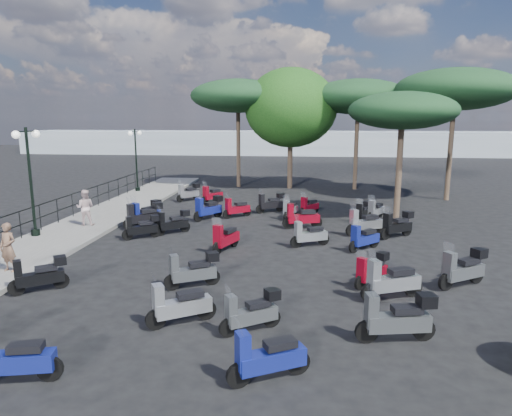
# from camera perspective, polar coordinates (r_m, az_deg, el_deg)

# --- Properties ---
(ground) EXTENTS (120.00, 120.00, 0.00)m
(ground) POSITION_cam_1_polar(r_m,az_deg,el_deg) (17.92, -4.64, -4.44)
(ground) COLOR black
(ground) RESTS_ON ground
(sidewalk) EXTENTS (3.00, 30.00, 0.15)m
(sidewalk) POSITION_cam_1_polar(r_m,az_deg,el_deg) (22.72, -19.51, -1.50)
(sidewalk) COLOR #5F5E5B
(sidewalk) RESTS_ON ground
(railing) EXTENTS (0.04, 26.04, 1.10)m
(railing) POSITION_cam_1_polar(r_m,az_deg,el_deg) (22.98, -22.78, 0.50)
(railing) COLOR black
(railing) RESTS_ON sidewalk
(lamp_post_1) EXTENTS (0.52, 1.25, 4.32)m
(lamp_post_1) POSITION_cam_1_polar(r_m,az_deg,el_deg) (20.10, -26.40, 3.73)
(lamp_post_1) COLOR black
(lamp_post_1) RESTS_ON sidewalk
(lamp_post_2) EXTENTS (0.56, 1.12, 3.96)m
(lamp_post_2) POSITION_cam_1_polar(r_m,az_deg,el_deg) (30.44, -14.77, 6.31)
(lamp_post_2) COLOR black
(lamp_post_2) RESTS_ON sidewalk
(woman) EXTENTS (0.61, 0.46, 1.53)m
(woman) POSITION_cam_1_polar(r_m,az_deg,el_deg) (16.00, -28.59, -4.33)
(woman) COLOR brown
(woman) RESTS_ON sidewalk
(pedestrian_far) EXTENTS (0.86, 0.72, 1.59)m
(pedestrian_far) POSITION_cam_1_polar(r_m,az_deg,el_deg) (21.42, -20.57, 0.06)
(pedestrian_far) COLOR #C4A8A8
(pedestrian_far) RESTS_ON sidewalk
(scooter_1) EXTENTS (1.38, 1.06, 1.27)m
(scooter_1) POSITION_cam_1_polar(r_m,az_deg,el_deg) (14.30, -25.48, -7.63)
(scooter_1) COLOR black
(scooter_1) RESTS_ON ground
(scooter_2) EXTENTS (1.38, 0.96, 1.23)m
(scooter_2) POSITION_cam_1_polar(r_m,az_deg,el_deg) (19.00, -14.11, -2.40)
(scooter_2) COLOR black
(scooter_2) RESTS_ON ground
(scooter_3) EXTENTS (1.54, 1.28, 1.46)m
(scooter_3) POSITION_cam_1_polar(r_m,az_deg,el_deg) (20.79, -13.83, -0.98)
(scooter_3) COLOR black
(scooter_3) RESTS_ON ground
(scooter_4) EXTENTS (1.06, 1.68, 1.46)m
(scooter_4) POSITION_cam_1_polar(r_m,az_deg,el_deg) (21.20, -13.62, -0.73)
(scooter_4) COLOR black
(scooter_4) RESTS_ON ground
(scooter_5) EXTENTS (1.15, 1.35, 1.29)m
(scooter_5) POSITION_cam_1_polar(r_m,az_deg,el_deg) (27.09, -8.44, 1.89)
(scooter_5) COLOR black
(scooter_5) RESTS_ON ground
(scooter_6) EXTENTS (1.68, 0.65, 1.35)m
(scooter_6) POSITION_cam_1_polar(r_m,az_deg,el_deg) (9.89, -28.19, -16.38)
(scooter_6) COLOR black
(scooter_6) RESTS_ON ground
(scooter_7) EXTENTS (1.52, 1.03, 1.37)m
(scooter_7) POSITION_cam_1_polar(r_m,az_deg,el_deg) (11.13, -9.54, -11.96)
(scooter_7) COLOR black
(scooter_7) RESTS_ON ground
(scooter_8) EXTENTS (0.84, 1.66, 1.38)m
(scooter_8) POSITION_cam_1_polar(r_m,az_deg,el_deg) (16.79, -3.85, -3.82)
(scooter_8) COLOR black
(scooter_8) RESTS_ON ground
(scooter_9) EXTENTS (1.32, 1.13, 1.26)m
(scooter_9) POSITION_cam_1_polar(r_m,az_deg,el_deg) (19.53, -10.34, -1.83)
(scooter_9) COLOR black
(scooter_9) RESTS_ON ground
(scooter_10) EXTENTS (1.18, 1.57, 1.43)m
(scooter_10) POSITION_cam_1_polar(r_m,az_deg,el_deg) (22.03, -5.97, -0.05)
(scooter_10) COLOR black
(scooter_10) RESTS_ON ground
(scooter_11) EXTENTS (1.05, 1.39, 1.31)m
(scooter_11) POSITION_cam_1_polar(r_m,az_deg,el_deg) (26.31, -5.54, 1.61)
(scooter_11) COLOR black
(scooter_11) RESTS_ON ground
(scooter_12) EXTENTS (1.36, 0.99, 1.23)m
(scooter_12) POSITION_cam_1_polar(r_m,az_deg,el_deg) (10.67, -0.61, -12.95)
(scooter_12) COLOR black
(scooter_12) RESTS_ON ground
(scooter_13) EXTENTS (1.52, 0.95, 1.31)m
(scooter_13) POSITION_cam_1_polar(r_m,az_deg,el_deg) (13.37, -7.89, -7.81)
(scooter_13) COLOR black
(scooter_13) RESTS_ON ground
(scooter_14) EXTENTS (1.50, 0.86, 1.28)m
(scooter_14) POSITION_cam_1_polar(r_m,az_deg,el_deg) (17.44, 6.65, -3.40)
(scooter_14) COLOR black
(scooter_14) RESTS_ON ground
(scooter_15) EXTENTS (1.76, 0.73, 1.43)m
(scooter_15) POSITION_cam_1_polar(r_m,az_deg,el_deg) (20.24, 5.71, -1.19)
(scooter_15) COLOR black
(scooter_15) RESTS_ON ground
(scooter_16) EXTENTS (1.30, 1.09, 1.27)m
(scooter_16) POSITION_cam_1_polar(r_m,az_deg,el_deg) (22.37, -2.46, -0.08)
(scooter_16) COLOR black
(scooter_16) RESTS_ON ground
(scooter_17) EXTENTS (1.43, 1.00, 1.28)m
(scooter_17) POSITION_cam_1_polar(r_m,az_deg,el_deg) (23.51, 1.84, 0.58)
(scooter_17) COLOR black
(scooter_17) RESTS_ON ground
(scooter_18) EXTENTS (1.53, 0.94, 1.34)m
(scooter_18) POSITION_cam_1_polar(r_m,az_deg,el_deg) (8.88, 1.42, -18.25)
(scooter_18) COLOR black
(scooter_18) RESTS_ON ground
(scooter_19) EXTENTS (1.75, 0.93, 1.47)m
(scooter_19) POSITION_cam_1_polar(r_m,az_deg,el_deg) (12.91, 16.52, -8.80)
(scooter_19) COLOR black
(scooter_19) RESTS_ON ground
(scooter_20) EXTENTS (1.24, 1.18, 1.28)m
(scooter_20) POSITION_cam_1_polar(r_m,az_deg,el_deg) (17.31, 13.32, -3.75)
(scooter_20) COLOR black
(scooter_20) RESTS_ON ground
(scooter_21) EXTENTS (1.66, 0.98, 1.44)m
(scooter_21) POSITION_cam_1_polar(r_m,az_deg,el_deg) (19.52, 13.39, -1.89)
(scooter_21) COLOR black
(scooter_21) RESTS_ON ground
(scooter_22) EXTENTS (0.73, 1.49, 1.23)m
(scooter_22) POSITION_cam_1_polar(r_m,az_deg,el_deg) (22.20, 4.27, -0.23)
(scooter_22) COLOR black
(scooter_22) RESTS_ON ground
(scooter_23) EXTENTS (0.97, 1.28, 1.21)m
(scooter_23) POSITION_cam_1_polar(r_m,az_deg,el_deg) (23.22, 6.65, 0.21)
(scooter_23) COLOR black
(scooter_23) RESTS_ON ground
(scooter_24) EXTENTS (1.78, 0.65, 1.43)m
(scooter_24) POSITION_cam_1_polar(r_m,az_deg,el_deg) (10.66, 17.20, -13.07)
(scooter_24) COLOR black
(scooter_24) RESTS_ON ground
(scooter_25) EXTENTS (1.58, 1.12, 1.42)m
(scooter_25) POSITION_cam_1_polar(r_m,az_deg,el_deg) (14.57, 24.45, -6.97)
(scooter_25) COLOR black
(scooter_25) RESTS_ON ground
(scooter_26) EXTENTS (1.12, 1.19, 1.19)m
(scooter_26) POSITION_cam_1_polar(r_m,az_deg,el_deg) (13.84, 14.26, -7.60)
(scooter_26) COLOR black
(scooter_26) RESTS_ON ground
(scooter_27) EXTENTS (1.47, 1.16, 1.37)m
(scooter_27) POSITION_cam_1_polar(r_m,az_deg,el_deg) (19.45, 17.21, -2.09)
(scooter_27) COLOR black
(scooter_27) RESTS_ON ground
(scooter_28) EXTENTS (0.80, 1.38, 1.18)m
(scooter_28) POSITION_cam_1_polar(r_m,az_deg,el_deg) (22.14, 13.19, -0.49)
(scooter_28) COLOR black
(scooter_28) RESTS_ON ground
(scooter_29) EXTENTS (0.96, 1.39, 1.26)m
(scooter_29) POSITION_cam_1_polar(r_m,az_deg,el_deg) (22.69, 14.70, -0.29)
(scooter_29) COLOR black
(scooter_29) RESTS_ON ground
(broadleaf_tree) EXTENTS (6.25, 6.25, 8.12)m
(broadleaf_tree) POSITION_cam_1_polar(r_m,az_deg,el_deg) (31.49, 4.37, 12.36)
(broadleaf_tree) COLOR #38281E
(broadleaf_tree) RESTS_ON ground
(pine_0) EXTENTS (6.60, 6.60, 7.33)m
(pine_0) POSITION_cam_1_polar(r_m,az_deg,el_deg) (31.69, 12.67, 13.38)
(pine_0) COLOR #38281E
(pine_0) RESTS_ON ground
(pine_1) EXTENTS (6.83, 6.83, 7.60)m
(pine_1) POSITION_cam_1_polar(r_m,az_deg,el_deg) (29.14, 23.64, 13.40)
(pine_1) COLOR #38281E
(pine_1) RESTS_ON ground
(pine_2) EXTENTS (6.50, 6.50, 7.41)m
(pine_2) POSITION_cam_1_polar(r_m,az_deg,el_deg) (32.13, -2.27, 13.79)
(pine_2) COLOR #38281E
(pine_2) RESTS_ON ground
(pine_3) EXTENTS (4.93, 4.93, 6.01)m
(pine_3) POSITION_cam_1_polar(r_m,az_deg,el_deg) (22.27, 17.85, 11.47)
(pine_3) COLOR #38281E
(pine_3) RESTS_ON ground
(distant_hills) EXTENTS (70.00, 8.00, 3.00)m
(distant_hills) POSITION_cam_1_polar(r_m,az_deg,el_deg) (62.12, 3.16, 8.16)
(distant_hills) COLOR gray
(distant_hills) RESTS_ON ground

